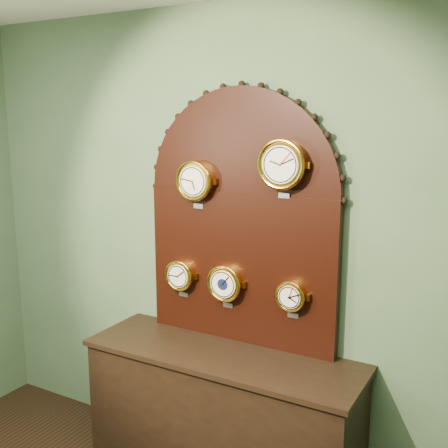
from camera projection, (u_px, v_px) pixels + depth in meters
The scene contains 8 objects.
wall_back at pixel (245, 246), 3.26m from camera, with size 4.00×4.00×0.00m, color #4D6A48.
shop_counter at pixel (222, 421), 3.23m from camera, with size 1.60×0.50×0.80m, color black.
display_board at pixel (241, 210), 3.18m from camera, with size 1.26×0.06×1.53m.
roman_clock at pixel (195, 181), 3.22m from camera, with size 0.24×0.08×0.29m.
arabic_clock at pixel (282, 164), 2.93m from camera, with size 0.28×0.08×0.33m.
hygrometer at pixel (180, 275), 3.39m from camera, with size 0.19×0.08×0.25m.
barometer at pixel (225, 283), 3.24m from camera, with size 0.22×0.08×0.27m.
tide_clock at pixel (291, 296), 3.04m from camera, with size 0.18×0.08×0.23m.
Camera 1 is at (1.45, -0.32, 2.17)m, focal length 43.99 mm.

